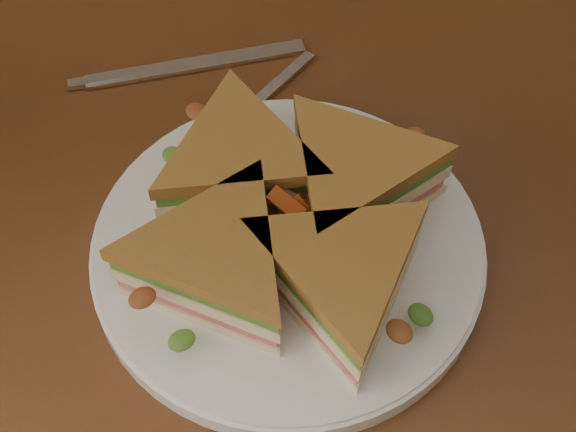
# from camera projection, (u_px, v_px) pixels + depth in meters

# --- Properties ---
(table) EXTENTS (1.20, 0.80, 0.75)m
(table) POSITION_uv_depth(u_px,v_px,m) (182.00, 233.00, 0.74)
(table) COLOR #3A1D0D
(table) RESTS_ON ground
(plate) EXTENTS (0.29, 0.29, 0.02)m
(plate) POSITION_uv_depth(u_px,v_px,m) (288.00, 249.00, 0.60)
(plate) COLOR white
(plate) RESTS_ON table
(sandwich_wedges) EXTENTS (0.30, 0.30, 0.06)m
(sandwich_wedges) POSITION_uv_depth(u_px,v_px,m) (288.00, 220.00, 0.57)
(sandwich_wedges) COLOR #FDE7BB
(sandwich_wedges) RESTS_ON plate
(crisps_mound) EXTENTS (0.09, 0.09, 0.05)m
(crisps_mound) POSITION_uv_depth(u_px,v_px,m) (288.00, 223.00, 0.57)
(crisps_mound) COLOR #B44717
(crisps_mound) RESTS_ON plate
(spoon) EXTENTS (0.17, 0.10, 0.01)m
(spoon) POSITION_uv_depth(u_px,v_px,m) (211.00, 142.00, 0.67)
(spoon) COLOR silver
(spoon) RESTS_ON table
(knife) EXTENTS (0.21, 0.05, 0.00)m
(knife) POSITION_uv_depth(u_px,v_px,m) (181.00, 68.00, 0.72)
(knife) COLOR silver
(knife) RESTS_ON table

